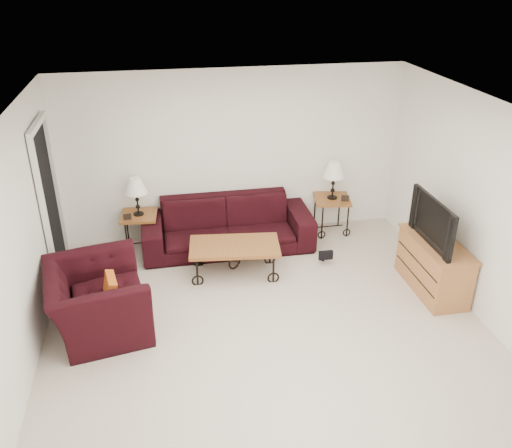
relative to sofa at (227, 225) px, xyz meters
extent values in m
plane|color=beige|center=(0.17, -2.02, -0.36)|extent=(5.00, 5.00, 0.00)
cube|color=white|center=(0.17, 0.48, 0.89)|extent=(5.00, 0.02, 2.50)
cube|color=white|center=(0.17, -4.52, 0.89)|extent=(5.00, 0.02, 2.50)
cube|color=white|center=(-2.33, -2.02, 0.89)|extent=(0.02, 5.00, 2.50)
cube|color=white|center=(2.67, -2.02, 0.89)|extent=(0.02, 5.00, 2.50)
plane|color=white|center=(0.17, -2.02, 2.14)|extent=(5.00, 5.00, 0.00)
cube|color=black|center=(-2.30, -0.37, 0.66)|extent=(0.08, 0.94, 2.04)
imported|color=black|center=(0.00, 0.00, 0.00)|extent=(2.44, 0.95, 0.71)
cube|color=#965A26|center=(-1.25, 0.18, -0.08)|extent=(0.55, 0.55, 0.55)
cube|color=#965A26|center=(1.63, 0.18, -0.07)|extent=(0.60, 0.60, 0.57)
cube|color=black|center=(-1.40, 0.03, 0.24)|extent=(0.11, 0.02, 0.09)
cube|color=black|center=(1.78, 0.03, 0.26)|extent=(0.11, 0.06, 0.10)
cube|color=#965A26|center=(-0.01, -0.77, -0.14)|extent=(1.24, 0.77, 0.44)
imported|color=black|center=(-1.70, -1.66, 0.03)|extent=(1.24, 1.37, 0.78)
cube|color=#C55D19|center=(-1.55, -1.71, 0.16)|extent=(0.15, 0.36, 0.35)
cube|color=#9F693B|center=(2.40, -1.60, -0.02)|extent=(0.47, 1.14, 0.68)
imported|color=black|center=(2.38, -1.60, 0.62)|extent=(0.13, 1.02, 0.59)
ellipsoid|color=black|center=(1.25, -0.68, -0.16)|extent=(0.34, 0.29, 0.39)
camera|label=1|loc=(-0.89, -6.91, 3.47)|focal=37.63mm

